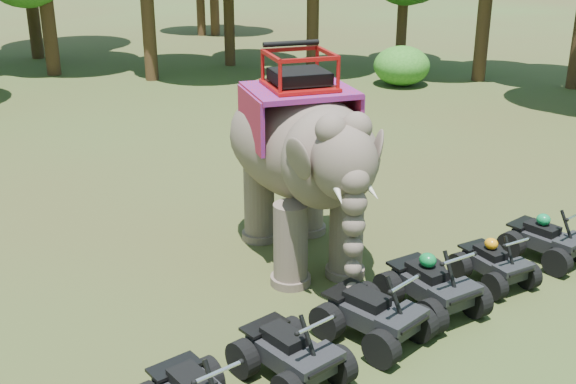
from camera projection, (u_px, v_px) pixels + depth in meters
name	position (u px, v px, depth m)	size (l,w,h in m)	color
ground	(327.00, 300.00, 14.08)	(110.00, 110.00, 0.00)	#47381E
elephant	(301.00, 157.00, 15.07)	(2.39, 5.44, 4.57)	brown
atv_1	(291.00, 344.00, 11.46)	(1.30, 1.79, 1.32)	black
atv_2	(374.00, 305.00, 12.54)	(1.35, 1.85, 1.37)	black
atv_3	(433.00, 277.00, 13.48)	(1.36, 1.86, 1.38)	black
atv_4	(495.00, 257.00, 14.54)	(1.13, 1.55, 1.15)	black
atv_5	(548.00, 233.00, 15.50)	(1.24, 1.70, 1.26)	black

